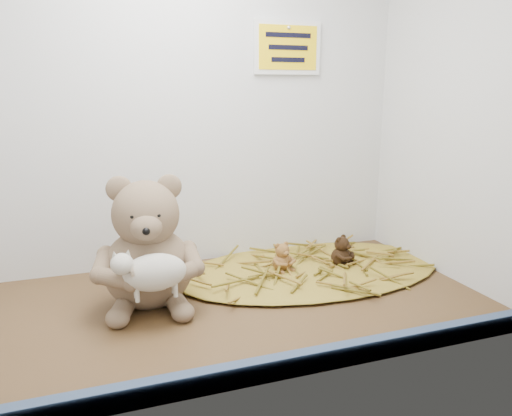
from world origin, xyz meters
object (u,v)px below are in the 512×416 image
object	(u,v)px
main_teddy	(147,242)
toy_lamb	(155,272)
mini_teddy_brown	(341,249)
mini_teddy_tan	(282,255)

from	to	relation	value
main_teddy	toy_lamb	bearing A→B (deg)	-82.91
toy_lamb	main_teddy	bearing A→B (deg)	90.00
main_teddy	toy_lamb	distance (cm)	10.47
main_teddy	mini_teddy_brown	distance (cm)	49.78
toy_lamb	mini_teddy_brown	distance (cm)	51.35
mini_teddy_tan	mini_teddy_brown	size ratio (longest dim) A/B	0.93
toy_lamb	mini_teddy_brown	world-z (taller)	toy_lamb
main_teddy	toy_lamb	world-z (taller)	main_teddy
mini_teddy_tan	toy_lamb	bearing A→B (deg)	-167.44
toy_lamb	mini_teddy_tan	distance (cm)	37.50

